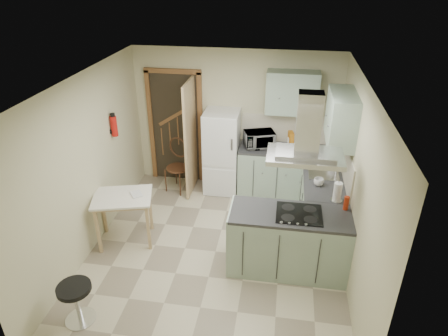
% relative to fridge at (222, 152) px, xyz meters
% --- Properties ---
extents(floor, '(4.20, 4.20, 0.00)m').
position_rel_fridge_xyz_m(floor, '(0.20, -1.80, -0.75)').
color(floor, '#C2B797').
rests_on(floor, ground).
extents(ceiling, '(4.20, 4.20, 0.00)m').
position_rel_fridge_xyz_m(ceiling, '(0.20, -1.80, 1.75)').
color(ceiling, silver).
rests_on(ceiling, back_wall).
extents(back_wall, '(3.60, 0.00, 3.60)m').
position_rel_fridge_xyz_m(back_wall, '(0.20, 0.30, 0.50)').
color(back_wall, beige).
rests_on(back_wall, floor).
extents(left_wall, '(0.00, 4.20, 4.20)m').
position_rel_fridge_xyz_m(left_wall, '(-1.60, -1.80, 0.50)').
color(left_wall, beige).
rests_on(left_wall, floor).
extents(right_wall, '(0.00, 4.20, 4.20)m').
position_rel_fridge_xyz_m(right_wall, '(2.00, -1.80, 0.50)').
color(right_wall, beige).
rests_on(right_wall, floor).
extents(doorway, '(1.10, 0.12, 2.10)m').
position_rel_fridge_xyz_m(doorway, '(-0.90, 0.27, 0.30)').
color(doorway, brown).
rests_on(doorway, floor).
extents(fridge, '(0.60, 0.60, 1.50)m').
position_rel_fridge_xyz_m(fridge, '(0.00, 0.00, 0.00)').
color(fridge, white).
rests_on(fridge, floor).
extents(counter_back, '(1.08, 0.60, 0.90)m').
position_rel_fridge_xyz_m(counter_back, '(0.86, 0.00, -0.30)').
color(counter_back, '#9EB2A0').
rests_on(counter_back, floor).
extents(counter_right, '(0.60, 1.95, 0.90)m').
position_rel_fridge_xyz_m(counter_right, '(1.70, -0.68, -0.30)').
color(counter_right, '#9EB2A0').
rests_on(counter_right, floor).
extents(splashback, '(1.68, 0.02, 0.50)m').
position_rel_fridge_xyz_m(splashback, '(1.16, 0.29, 0.40)').
color(splashback, beige).
rests_on(splashback, counter_back).
extents(wall_cabinet_back, '(0.85, 0.35, 0.70)m').
position_rel_fridge_xyz_m(wall_cabinet_back, '(1.15, 0.12, 1.10)').
color(wall_cabinet_back, '#9EB2A0').
rests_on(wall_cabinet_back, back_wall).
extents(wall_cabinet_right, '(0.35, 0.90, 0.70)m').
position_rel_fridge_xyz_m(wall_cabinet_right, '(1.82, -0.95, 1.10)').
color(wall_cabinet_right, '#9EB2A0').
rests_on(wall_cabinet_right, right_wall).
extents(peninsula, '(1.55, 0.65, 0.90)m').
position_rel_fridge_xyz_m(peninsula, '(1.22, -1.98, -0.30)').
color(peninsula, '#9EB2A0').
rests_on(peninsula, floor).
extents(hob, '(0.58, 0.50, 0.01)m').
position_rel_fridge_xyz_m(hob, '(1.32, -1.98, 0.16)').
color(hob, black).
rests_on(hob, peninsula).
extents(extractor_hood, '(0.90, 0.55, 0.10)m').
position_rel_fridge_xyz_m(extractor_hood, '(1.32, -1.98, 0.97)').
color(extractor_hood, silver).
rests_on(extractor_hood, ceiling).
extents(sink, '(0.45, 0.40, 0.01)m').
position_rel_fridge_xyz_m(sink, '(1.70, -0.85, 0.16)').
color(sink, silver).
rests_on(sink, counter_right).
extents(fire_extinguisher, '(0.10, 0.10, 0.32)m').
position_rel_fridge_xyz_m(fire_extinguisher, '(-1.54, -0.90, 0.75)').
color(fire_extinguisher, '#B2140F').
rests_on(fire_extinguisher, left_wall).
extents(drop_leaf_table, '(0.96, 0.81, 0.77)m').
position_rel_fridge_xyz_m(drop_leaf_table, '(-1.17, -1.73, -0.36)').
color(drop_leaf_table, tan).
rests_on(drop_leaf_table, floor).
extents(bentwood_chair, '(0.51, 0.51, 0.90)m').
position_rel_fridge_xyz_m(bentwood_chair, '(-0.79, -0.16, -0.30)').
color(bentwood_chair, '#502C1A').
rests_on(bentwood_chair, floor).
extents(stool, '(0.50, 0.50, 0.52)m').
position_rel_fridge_xyz_m(stool, '(-1.16, -3.27, -0.49)').
color(stool, black).
rests_on(stool, floor).
extents(microwave, '(0.59, 0.48, 0.28)m').
position_rel_fridge_xyz_m(microwave, '(0.65, 0.01, 0.29)').
color(microwave, black).
rests_on(microwave, counter_back).
extents(kettle, '(0.18, 0.18, 0.20)m').
position_rel_fridge_xyz_m(kettle, '(1.20, 0.06, 0.25)').
color(kettle, white).
rests_on(kettle, counter_back).
extents(cereal_box, '(0.11, 0.20, 0.28)m').
position_rel_fridge_xyz_m(cereal_box, '(1.19, 0.05, 0.29)').
color(cereal_box, '#C57117').
rests_on(cereal_box, counter_back).
extents(soap_bottle, '(0.12, 0.12, 0.22)m').
position_rel_fridge_xyz_m(soap_bottle, '(1.84, -0.61, 0.26)').
color(soap_bottle, '#B4B7C0').
rests_on(soap_bottle, counter_right).
extents(paper_towel, '(0.12, 0.12, 0.28)m').
position_rel_fridge_xyz_m(paper_towel, '(1.82, -1.57, 0.29)').
color(paper_towel, white).
rests_on(paper_towel, counter_right).
extents(cup, '(0.17, 0.17, 0.11)m').
position_rel_fridge_xyz_m(cup, '(1.60, -1.20, 0.21)').
color(cup, white).
rests_on(cup, counter_right).
extents(red_bottle, '(0.09, 0.09, 0.19)m').
position_rel_fridge_xyz_m(red_bottle, '(1.92, -1.77, 0.24)').
color(red_bottle, '#AC290E').
rests_on(red_bottle, peninsula).
extents(book, '(0.24, 0.25, 0.09)m').
position_rel_fridge_xyz_m(book, '(-1.04, -1.70, 0.07)').
color(book, '#A23640').
rests_on(book, drop_leaf_table).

